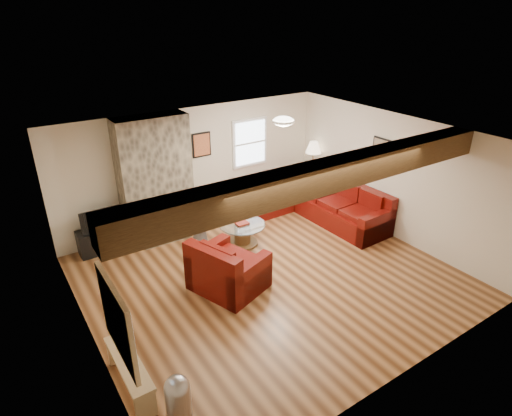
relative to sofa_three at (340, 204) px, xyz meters
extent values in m
plane|color=#542F16|center=(-2.48, -0.88, -0.43)|extent=(8.00, 8.00, 0.00)
plane|color=white|center=(-2.48, -0.88, 2.07)|extent=(8.00, 8.00, 0.00)
plane|color=beige|center=(-2.48, 1.87, 0.82)|extent=(8.00, 0.00, 8.00)
plane|color=beige|center=(-2.48, -3.63, 0.82)|extent=(8.00, 0.00, 8.00)
plane|color=beige|center=(-5.48, -0.88, 0.82)|extent=(0.00, 7.50, 7.50)
plane|color=beige|center=(0.52, -0.88, 0.82)|extent=(0.00, 7.50, 7.50)
cube|color=#33200F|center=(-2.48, -2.13, 1.88)|extent=(6.00, 0.36, 0.38)
cube|color=#3D372F|center=(-3.48, 1.62, 0.82)|extent=(1.40, 0.50, 2.50)
cube|color=black|center=(-3.48, 1.37, 0.02)|extent=(0.70, 0.06, 0.90)
cube|color=#3D372F|center=(-3.48, 1.32, -0.39)|extent=(1.00, 0.25, 0.08)
cylinder|color=#442B16|center=(-2.26, 0.37, -0.41)|extent=(0.61, 0.61, 0.04)
cylinder|color=#442B16|center=(-2.26, 0.37, -0.23)|extent=(0.32, 0.32, 0.40)
cylinder|color=white|center=(-2.26, 0.37, 0.00)|extent=(0.91, 0.91, 0.02)
cube|color=maroon|center=(-2.26, 0.37, 0.03)|extent=(0.25, 0.18, 0.03)
cube|color=black|center=(-4.63, 1.65, -0.20)|extent=(0.95, 0.38, 0.47)
imported|color=black|center=(-4.63, 1.65, 0.26)|extent=(0.76, 0.10, 0.44)
cylinder|color=tan|center=(0.32, 1.32, -0.42)|extent=(0.26, 0.26, 0.03)
cylinder|color=tan|center=(0.32, 1.32, 0.22)|extent=(0.03, 0.03, 1.31)
cone|color=beige|center=(0.32, 1.32, 0.89)|extent=(0.37, 0.37, 0.26)
camera|label=1|loc=(-6.17, -5.99, 3.89)|focal=30.00mm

